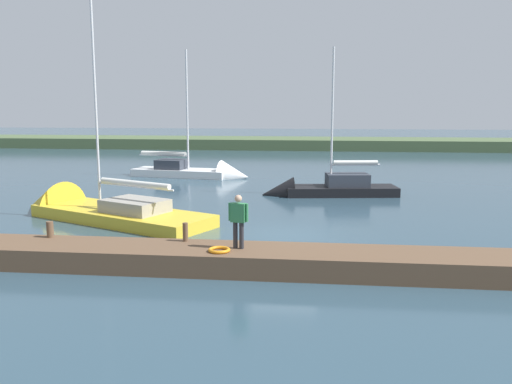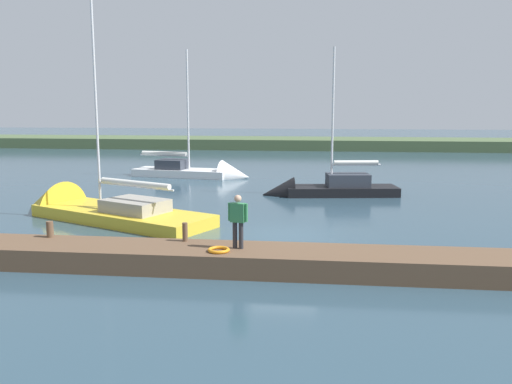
{
  "view_description": "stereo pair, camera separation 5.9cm",
  "coord_description": "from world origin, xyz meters",
  "px_view_note": "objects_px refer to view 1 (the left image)",
  "views": [
    {
      "loc": [
        -1.15,
        20.12,
        4.94
      ],
      "look_at": [
        1.19,
        -0.38,
        1.62
      ],
      "focal_mm": 37.38,
      "sensor_mm": 36.0,
      "label": 1
    },
    {
      "loc": [
        -1.21,
        20.12,
        4.94
      ],
      "look_at": [
        1.19,
        -0.38,
        1.62
      ],
      "focal_mm": 37.38,
      "sensor_mm": 36.0,
      "label": 2
    }
  ],
  "objects_px": {
    "mooring_post_far": "(185,232)",
    "person_on_dock": "(238,218)",
    "sailboat_near_dock": "(201,174)",
    "life_ring_buoy": "(219,250)",
    "sailboat_outer_mooring": "(87,213)",
    "sailboat_far_left": "(321,192)",
    "mooring_post_near": "(50,229)"
  },
  "relations": [
    {
      "from": "mooring_post_near",
      "to": "sailboat_near_dock",
      "type": "distance_m",
      "value": 20.51
    },
    {
      "from": "person_on_dock",
      "to": "life_ring_buoy",
      "type": "bearing_deg",
      "value": 141.49
    },
    {
      "from": "mooring_post_near",
      "to": "sailboat_near_dock",
      "type": "height_order",
      "value": "sailboat_near_dock"
    },
    {
      "from": "person_on_dock",
      "to": "mooring_post_near",
      "type": "bearing_deg",
      "value": 95.81
    },
    {
      "from": "mooring_post_near",
      "to": "person_on_dock",
      "type": "xyz_separation_m",
      "value": [
        -6.37,
        0.68,
        0.68
      ]
    },
    {
      "from": "life_ring_buoy",
      "to": "sailboat_outer_mooring",
      "type": "relative_size",
      "value": 0.06
    },
    {
      "from": "sailboat_outer_mooring",
      "to": "sailboat_near_dock",
      "type": "relative_size",
      "value": 1.12
    },
    {
      "from": "sailboat_outer_mooring",
      "to": "sailboat_near_dock",
      "type": "bearing_deg",
      "value": -73.58
    },
    {
      "from": "sailboat_near_dock",
      "to": "sailboat_outer_mooring",
      "type": "bearing_deg",
      "value": -89.59
    },
    {
      "from": "sailboat_near_dock",
      "to": "mooring_post_far",
      "type": "bearing_deg",
      "value": -69.41
    },
    {
      "from": "mooring_post_near",
      "to": "mooring_post_far",
      "type": "height_order",
      "value": "mooring_post_far"
    },
    {
      "from": "sailboat_outer_mooring",
      "to": "sailboat_far_left",
      "type": "bearing_deg",
      "value": -121.07
    },
    {
      "from": "mooring_post_far",
      "to": "sailboat_near_dock",
      "type": "distance_m",
      "value": 20.89
    },
    {
      "from": "mooring_post_far",
      "to": "sailboat_near_dock",
      "type": "relative_size",
      "value": 0.06
    },
    {
      "from": "mooring_post_far",
      "to": "person_on_dock",
      "type": "height_order",
      "value": "person_on_dock"
    },
    {
      "from": "life_ring_buoy",
      "to": "sailboat_near_dock",
      "type": "distance_m",
      "value": 22.24
    },
    {
      "from": "sailboat_far_left",
      "to": "sailboat_outer_mooring",
      "type": "xyz_separation_m",
      "value": [
        10.64,
        7.0,
        -0.03
      ]
    },
    {
      "from": "mooring_post_far",
      "to": "person_on_dock",
      "type": "distance_m",
      "value": 2.04
    },
    {
      "from": "mooring_post_far",
      "to": "person_on_dock",
      "type": "bearing_deg",
      "value": 159.6
    },
    {
      "from": "mooring_post_far",
      "to": "mooring_post_near",
      "type": "bearing_deg",
      "value": 0.0
    },
    {
      "from": "mooring_post_near",
      "to": "sailboat_near_dock",
      "type": "relative_size",
      "value": 0.05
    },
    {
      "from": "sailboat_far_left",
      "to": "sailboat_near_dock",
      "type": "relative_size",
      "value": 0.92
    },
    {
      "from": "mooring_post_near",
      "to": "life_ring_buoy",
      "type": "relative_size",
      "value": 0.8
    },
    {
      "from": "person_on_dock",
      "to": "sailboat_near_dock",
      "type": "bearing_deg",
      "value": 27.21
    },
    {
      "from": "mooring_post_near",
      "to": "mooring_post_far",
      "type": "relative_size",
      "value": 0.88
    },
    {
      "from": "life_ring_buoy",
      "to": "sailboat_far_left",
      "type": "xyz_separation_m",
      "value": [
        -3.1,
        -14.67,
        -0.55
      ]
    },
    {
      "from": "mooring_post_far",
      "to": "life_ring_buoy",
      "type": "bearing_deg",
      "value": 139.71
    },
    {
      "from": "mooring_post_far",
      "to": "sailboat_outer_mooring",
      "type": "height_order",
      "value": "sailboat_outer_mooring"
    },
    {
      "from": "mooring_post_far",
      "to": "person_on_dock",
      "type": "xyz_separation_m",
      "value": [
        -1.82,
        0.68,
        0.64
      ]
    },
    {
      "from": "life_ring_buoy",
      "to": "mooring_post_far",
      "type": "bearing_deg",
      "value": -40.29
    },
    {
      "from": "mooring_post_far",
      "to": "life_ring_buoy",
      "type": "height_order",
      "value": "mooring_post_far"
    },
    {
      "from": "life_ring_buoy",
      "to": "sailboat_near_dock",
      "type": "bearing_deg",
      "value": -76.23
    }
  ]
}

